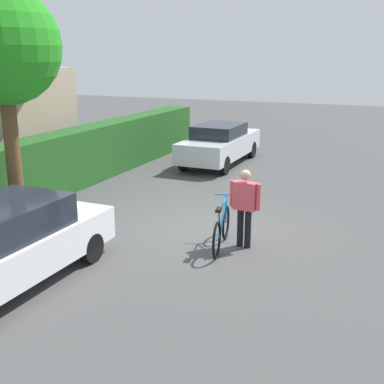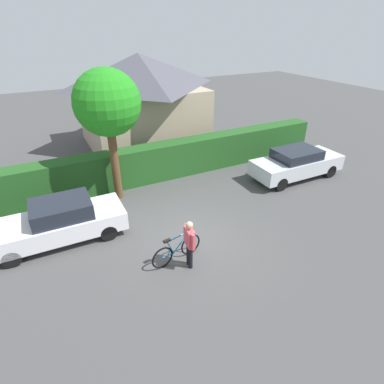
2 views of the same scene
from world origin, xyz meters
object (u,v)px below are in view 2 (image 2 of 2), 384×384
Objects in this scene: parked_car_near at (59,222)px; person_rider at (189,241)px; parked_car_far at (297,163)px; bicycle at (177,250)px; tree_kerbside at (107,104)px.

person_rider is (3.24, -3.12, 0.21)m from parked_car_near.
parked_car_far is 7.87m from bicycle.
parked_car_far is 2.51× the size of bicycle.
parked_car_near reaches higher than bicycle.
person_rider is at bearing -59.94° from bicycle.
bicycle is at bearing -42.19° from parked_car_near.
person_rider is 0.31× the size of tree_kerbside.
person_rider is at bearing -81.61° from tree_kerbside.
parked_car_far is (10.39, 0.00, 0.02)m from parked_car_near.
bicycle is at bearing 120.06° from person_rider.
parked_car_far is 2.74× the size of person_rider.
bicycle is (-7.38, -2.73, -0.34)m from parked_car_far.
parked_car_near is at bearing 136.03° from person_rider.
parked_car_near is 10.39m from parked_car_far.
person_rider is 5.92m from tree_kerbside.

